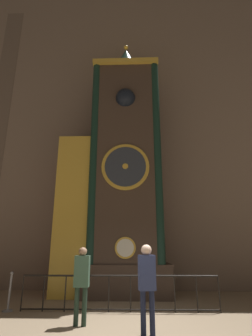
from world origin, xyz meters
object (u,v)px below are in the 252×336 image
object	(u,v)px
visitor_far	(147,279)
clock_tower	(117,175)
stanchion_post	(9,298)
visitor_near	(82,277)

from	to	relation	value
visitor_far	clock_tower	bearing A→B (deg)	92.53
clock_tower	stanchion_post	distance (m)	5.47
visitor_near	visitor_far	bearing A→B (deg)	-22.80
stanchion_post	visitor_near	bearing A→B (deg)	-30.55
visitor_near	visitor_far	xyz separation A→B (m)	(1.49, -0.62, 0.05)
clock_tower	visitor_far	distance (m)	5.49
clock_tower	visitor_near	xyz separation A→B (m)	(-0.54, -3.57, -3.46)
visitor_near	stanchion_post	xyz separation A→B (m)	(-2.26, 1.33, -0.68)
visitor_near	visitor_far	world-z (taller)	visitor_far
clock_tower	visitor_far	bearing A→B (deg)	-77.19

